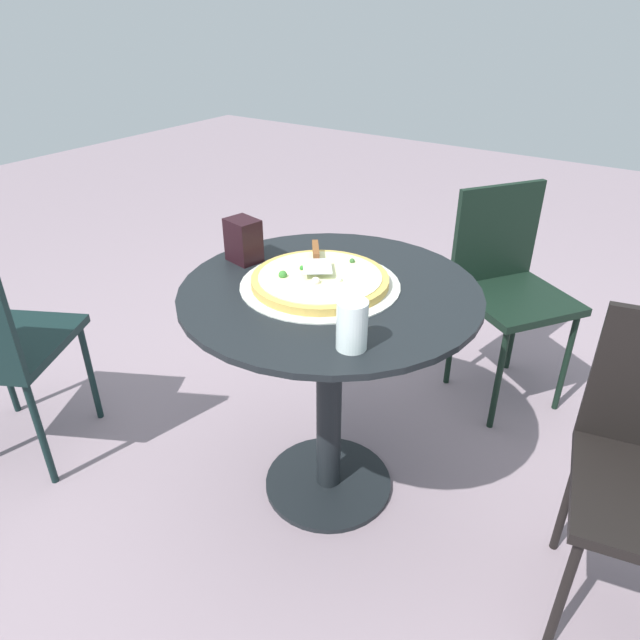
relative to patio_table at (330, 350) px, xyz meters
name	(u,v)px	position (x,y,z in m)	size (l,w,h in m)	color
ground_plane	(328,483)	(0.00, 0.00, -0.54)	(10.00, 10.00, 0.00)	gray
patio_table	(330,350)	(0.00, 0.00, 0.00)	(0.84, 0.84, 0.75)	black
pizza_on_tray	(320,280)	(0.00, 0.03, 0.22)	(0.45, 0.45, 0.05)	silver
pizza_server	(316,257)	(0.05, 0.08, 0.26)	(0.20, 0.17, 0.02)	silver
drinking_cup	(352,325)	(-0.23, -0.21, 0.26)	(0.07, 0.07, 0.12)	silver
napkin_dispenser	(243,240)	(0.01, 0.32, 0.27)	(0.10, 0.08, 0.13)	black
patio_chair_near	(507,279)	(0.86, -0.25, -0.04)	(0.52, 0.52, 0.84)	black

